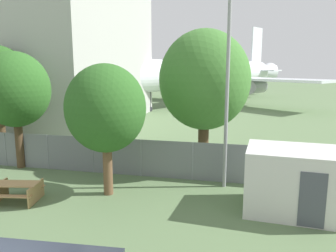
% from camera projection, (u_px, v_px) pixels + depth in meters
% --- Properties ---
extents(perimeter_fence, '(56.07, 0.07, 1.84)m').
position_uv_depth(perimeter_fence, '(141.00, 158.00, 16.00)').
color(perimeter_fence, gray).
rests_on(perimeter_fence, ground).
extents(airplane, '(31.47, 38.19, 11.86)m').
position_uv_depth(airplane, '(205.00, 74.00, 46.49)').
color(airplane, white).
rests_on(airplane, ground).
extents(portable_cabin, '(3.59, 2.69, 2.40)m').
position_uv_depth(portable_cabin, '(294.00, 181.00, 12.00)').
color(portable_cabin, silver).
rests_on(portable_cabin, ground).
extents(picnic_bench_near_cabin, '(1.95, 1.68, 0.76)m').
position_uv_depth(picnic_bench_near_cabin, '(17.00, 190.00, 13.06)').
color(picnic_bench_near_cabin, tan).
rests_on(picnic_bench_near_cabin, ground).
extents(tree_near_hangar, '(4.61, 4.61, 7.18)m').
position_uv_depth(tree_near_hangar, '(205.00, 80.00, 16.54)').
color(tree_near_hangar, '#4C3823').
rests_on(tree_near_hangar, ground).
extents(tree_behind_benches, '(3.28, 3.28, 5.46)m').
position_uv_depth(tree_behind_benches, '(106.00, 109.00, 13.24)').
color(tree_behind_benches, brown).
rests_on(tree_behind_benches, ground).
extents(tree_far_right, '(3.54, 3.54, 6.11)m').
position_uv_depth(tree_far_right, '(15.00, 90.00, 16.80)').
color(tree_far_right, '#4C3823').
rests_on(tree_far_right, ground).
extents(light_mast, '(0.44, 0.44, 9.00)m').
position_uv_depth(light_mast, '(228.00, 65.00, 13.78)').
color(light_mast, '#99999E').
rests_on(light_mast, ground).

